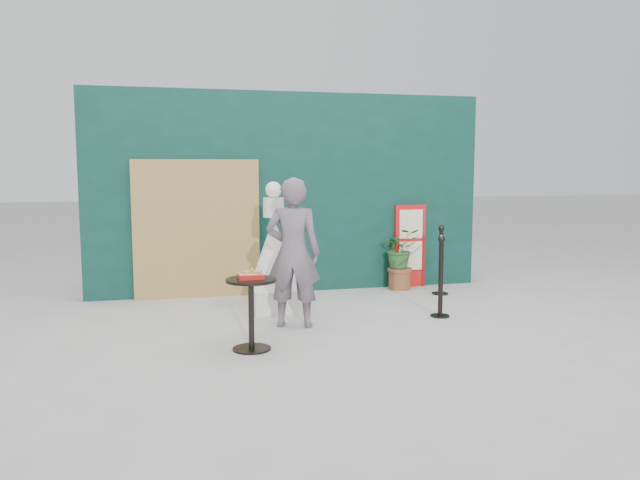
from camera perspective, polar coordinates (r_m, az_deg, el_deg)
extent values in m
plane|color=#ADAAA5|center=(6.71, 2.50, -9.69)|extent=(60.00, 60.00, 0.00)
cube|color=#0A2F23|center=(9.51, -2.84, 4.33)|extent=(6.00, 0.30, 3.00)
cube|color=tan|center=(9.17, -11.18, 0.99)|extent=(1.80, 0.08, 2.00)
imported|color=slate|center=(7.35, -2.47, -1.17)|extent=(0.75, 0.60, 1.77)
cube|color=red|center=(9.94, 8.21, -0.54)|extent=(0.50, 0.06, 1.30)
cube|color=beige|center=(9.87, 8.32, 1.45)|extent=(0.38, 0.02, 0.45)
cube|color=beige|center=(9.93, 8.27, -1.43)|extent=(0.38, 0.02, 0.45)
cube|color=red|center=(9.99, 8.24, -3.41)|extent=(0.38, 0.02, 0.18)
cube|color=silver|center=(8.26, -4.20, -5.46)|extent=(0.57, 0.57, 0.31)
cone|color=silver|center=(8.15, -4.24, -1.17)|extent=(0.67, 0.67, 0.94)
cylinder|color=white|center=(8.09, -4.27, 2.99)|extent=(0.27, 0.27, 0.25)
sphere|color=white|center=(8.08, -4.29, 4.61)|extent=(0.21, 0.21, 0.21)
cylinder|color=black|center=(6.63, -6.26, -9.85)|extent=(0.40, 0.40, 0.02)
cylinder|color=black|center=(6.54, -6.30, -6.91)|extent=(0.06, 0.06, 0.72)
cylinder|color=black|center=(6.46, -6.34, -3.67)|extent=(0.52, 0.52, 0.03)
cube|color=#B21813|center=(6.45, -6.34, -3.32)|extent=(0.26, 0.19, 0.05)
cube|color=#F53820|center=(6.45, -6.35, -3.08)|extent=(0.24, 0.17, 0.00)
cube|color=#CF8C4C|center=(6.45, -6.71, -2.95)|extent=(0.15, 0.14, 0.02)
cube|color=#BC8445|center=(6.43, -5.88, -2.96)|extent=(0.13, 0.13, 0.02)
cone|color=gold|center=(6.49, -6.23, -2.72)|extent=(0.06, 0.06, 0.06)
cylinder|color=brown|center=(9.79, 7.28, -3.66)|extent=(0.34, 0.34, 0.28)
cylinder|color=brown|center=(9.76, 7.30, -2.70)|extent=(0.38, 0.38, 0.05)
imported|color=#2A5725|center=(9.71, 7.33, -0.76)|extent=(0.56, 0.49, 0.62)
cylinder|color=black|center=(8.12, 10.91, -6.82)|extent=(0.24, 0.24, 0.02)
cylinder|color=black|center=(8.03, 10.98, -3.56)|extent=(0.06, 0.06, 0.96)
sphere|color=black|center=(7.95, 11.07, 0.06)|extent=(0.09, 0.09, 0.09)
cylinder|color=black|center=(9.52, 10.91, -4.82)|extent=(0.24, 0.24, 0.02)
cylinder|color=black|center=(9.44, 10.97, -2.03)|extent=(0.06, 0.06, 0.96)
sphere|color=black|center=(9.38, 11.04, 1.06)|extent=(0.09, 0.09, 0.09)
cylinder|color=white|center=(8.68, 11.04, -0.12)|extent=(0.63, 1.31, 0.03)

